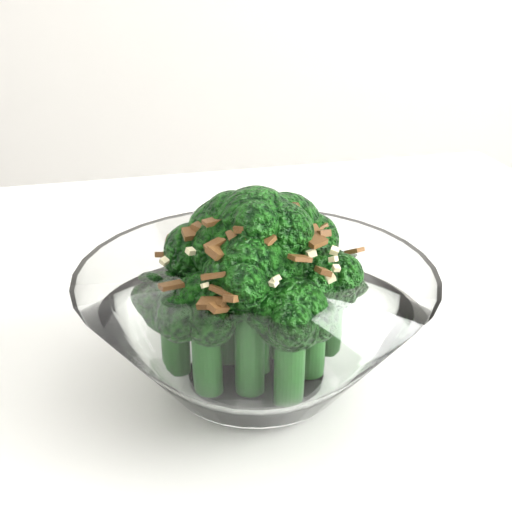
# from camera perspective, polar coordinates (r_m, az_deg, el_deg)

# --- Properties ---
(table) EXTENTS (1.41, 1.20, 0.75)m
(table) POSITION_cam_1_polar(r_m,az_deg,el_deg) (0.56, -19.65, -14.40)
(table) COLOR white
(table) RESTS_ON ground
(broccoli_dish) EXTENTS (0.22, 0.22, 0.14)m
(broccoli_dish) POSITION_cam_1_polar(r_m,az_deg,el_deg) (0.45, 0.02, -4.51)
(broccoli_dish) COLOR white
(broccoli_dish) RESTS_ON table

